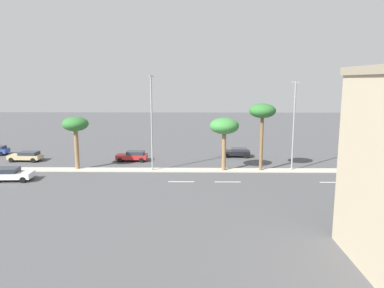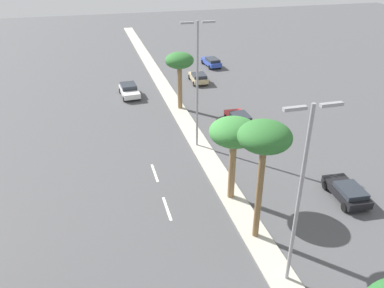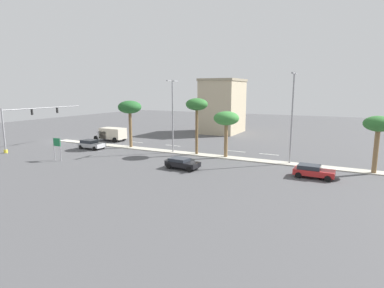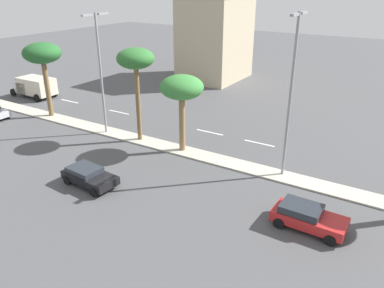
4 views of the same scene
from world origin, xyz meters
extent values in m
plane|color=#4C4C4F|center=(0.00, 37.95, 0.00)|extent=(160.00, 160.00, 0.00)
cube|color=#B7B2A3|center=(0.00, 48.80, 0.06)|extent=(1.80, 97.60, 0.12)
cube|color=silver|center=(-4.94, 31.89, 0.01)|extent=(0.20, 2.80, 0.01)
cube|color=silver|center=(-4.94, 36.86, 0.01)|extent=(0.20, 2.80, 0.01)
cylinder|color=brown|center=(-0.04, 27.55, 3.40)|extent=(0.39, 0.39, 6.57)
ellipsoid|color=#2D6B2D|center=(-0.04, 27.55, 7.23)|extent=(3.11, 3.11, 1.71)
cylinder|color=olive|center=(-0.10, 31.99, 2.48)|extent=(0.49, 0.49, 4.72)
ellipsoid|color=#387F38|center=(-0.10, 31.99, 5.44)|extent=(3.45, 3.45, 1.90)
cylinder|color=olive|center=(0.32, 49.75, 2.59)|extent=(0.52, 0.52, 4.93)
ellipsoid|color=#2D6B2D|center=(0.32, 49.75, 5.60)|extent=(3.11, 3.11, 1.71)
cylinder|color=gray|center=(0.24, 23.76, 5.39)|extent=(0.20, 0.20, 10.53)
cube|color=gray|center=(-0.66, 23.76, 10.50)|extent=(1.10, 0.24, 0.16)
cube|color=gray|center=(1.14, 23.76, 10.50)|extent=(1.10, 0.24, 0.16)
cylinder|color=gray|center=(-0.30, 40.53, 5.73)|extent=(0.20, 0.20, 11.23)
cube|color=gray|center=(-1.20, 40.53, 11.20)|extent=(1.10, 0.24, 0.16)
cube|color=gray|center=(0.60, 40.53, 11.20)|extent=(1.10, 0.24, 0.16)
cube|color=silver|center=(-4.75, 55.21, 0.62)|extent=(2.20, 4.34, 0.61)
cube|color=#262B33|center=(-4.78, 55.74, 1.18)|extent=(1.90, 2.43, 0.49)
cylinder|color=black|center=(-3.74, 53.78, 0.32)|extent=(0.26, 0.65, 0.64)
cylinder|color=black|center=(-5.60, 53.67, 0.32)|extent=(0.26, 0.65, 0.64)
cylinder|color=black|center=(-3.90, 56.74, 0.32)|extent=(0.26, 0.65, 0.64)
cylinder|color=black|center=(-5.77, 56.64, 0.32)|extent=(0.26, 0.65, 0.64)
cube|color=tan|center=(4.89, 58.29, 0.60)|extent=(2.08, 4.34, 0.56)
cube|color=#262B33|center=(4.86, 57.76, 1.09)|extent=(1.80, 2.42, 0.44)
cylinder|color=black|center=(4.07, 59.82, 0.32)|extent=(0.25, 0.65, 0.64)
cylinder|color=black|center=(5.85, 59.74, 0.32)|extent=(0.25, 0.65, 0.64)
cylinder|color=black|center=(3.93, 56.85, 0.32)|extent=(0.25, 0.65, 0.64)
cylinder|color=black|center=(5.70, 56.76, 0.32)|extent=(0.25, 0.65, 0.64)
cube|color=black|center=(8.08, 29.69, 0.60)|extent=(2.12, 4.11, 0.56)
cube|color=#262B33|center=(8.04, 29.20, 1.06)|extent=(1.81, 2.31, 0.36)
cylinder|color=black|center=(7.31, 31.15, 0.32)|extent=(0.27, 0.65, 0.64)
cylinder|color=black|center=(9.05, 31.02, 0.32)|extent=(0.27, 0.65, 0.64)
cylinder|color=black|center=(7.10, 28.36, 0.32)|extent=(0.27, 0.65, 0.64)
cylinder|color=black|center=(8.85, 28.24, 0.32)|extent=(0.27, 0.65, 0.64)
cube|color=#2D47AD|center=(8.87, 65.04, 0.63)|extent=(2.02, 4.57, 0.62)
cube|color=#262B33|center=(8.91, 64.48, 1.14)|extent=(1.72, 2.55, 0.40)
cylinder|color=black|center=(7.94, 66.55, 0.32)|extent=(0.26, 0.65, 0.64)
cylinder|color=black|center=(9.59, 66.65, 0.32)|extent=(0.26, 0.65, 0.64)
cylinder|color=black|center=(8.14, 63.43, 0.32)|extent=(0.26, 0.65, 0.64)
cylinder|color=black|center=(9.79, 63.53, 0.32)|extent=(0.26, 0.65, 0.64)
cube|color=red|center=(5.15, 43.97, 0.62)|extent=(1.95, 4.12, 0.60)
cube|color=#262B33|center=(5.14, 43.46, 1.14)|extent=(1.72, 2.28, 0.44)
cylinder|color=black|center=(4.29, 45.42, 0.32)|extent=(0.23, 0.64, 0.64)
cylinder|color=black|center=(6.06, 45.38, 0.32)|extent=(0.23, 0.64, 0.64)
cylinder|color=black|center=(4.23, 42.56, 0.32)|extent=(0.23, 0.64, 0.64)
cylinder|color=black|center=(6.00, 42.52, 0.32)|extent=(0.23, 0.64, 0.64)
camera|label=1|loc=(-42.70, 35.18, 10.75)|focal=34.09mm
camera|label=2|loc=(-9.00, 9.96, 16.91)|focal=36.09mm
camera|label=3|loc=(39.53, 46.94, 9.21)|focal=29.14mm
camera|label=4|loc=(23.94, 47.72, 13.07)|focal=35.37mm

